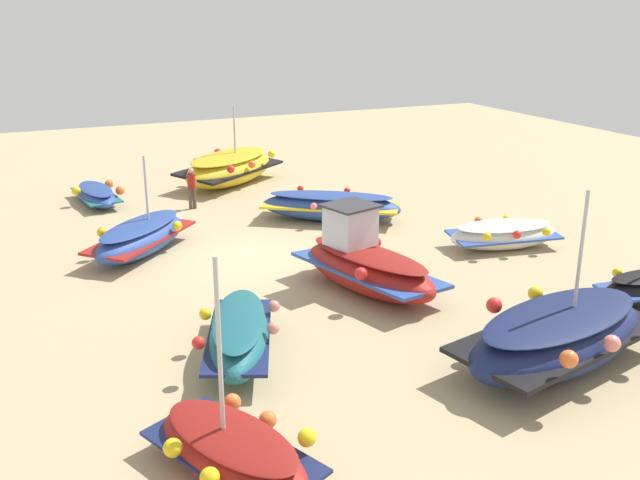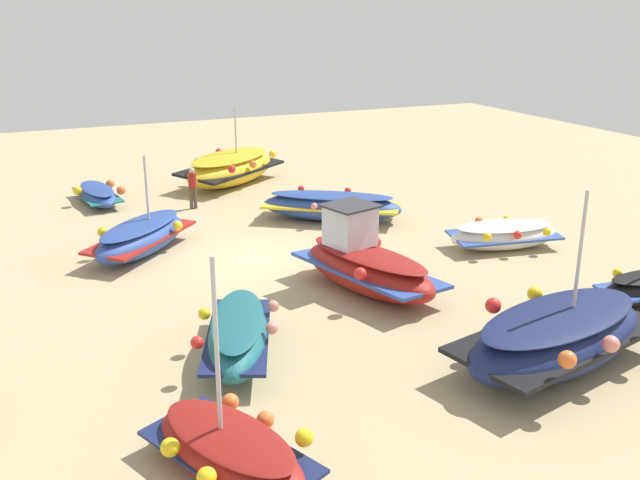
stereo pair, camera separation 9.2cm
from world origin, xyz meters
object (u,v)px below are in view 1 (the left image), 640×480
(fishing_boat_7, at_px, (239,334))
(fishing_boat_4, at_px, (559,336))
(fishing_boat_0, at_px, (230,168))
(fishing_boat_5, at_px, (232,451))
(fishing_boat_1, at_px, (366,264))
(person_walking, at_px, (192,185))
(fishing_boat_2, at_px, (331,206))
(fishing_boat_6, at_px, (141,237))
(fishing_boat_3, at_px, (504,234))
(fishing_boat_9, at_px, (96,195))

(fishing_boat_7, bearing_deg, fishing_boat_4, -96.35)
(fishing_boat_0, height_order, fishing_boat_5, fishing_boat_5)
(fishing_boat_1, distance_m, person_walking, 10.51)
(fishing_boat_2, distance_m, fishing_boat_6, 7.18)
(fishing_boat_5, bearing_deg, person_walking, 145.12)
(fishing_boat_7, distance_m, person_walking, 12.81)
(person_walking, bearing_deg, fishing_boat_5, -7.81)
(fishing_boat_5, bearing_deg, fishing_boat_7, 137.73)
(fishing_boat_3, height_order, fishing_boat_7, fishing_boat_7)
(fishing_boat_2, bearing_deg, person_walking, -6.28)
(fishing_boat_5, relative_size, fishing_boat_9, 1.08)
(fishing_boat_6, distance_m, fishing_boat_9, 6.92)
(fishing_boat_3, xyz_separation_m, person_walking, (8.86, 8.09, 0.48))
(fishing_boat_0, relative_size, fishing_boat_2, 1.07)
(fishing_boat_3, height_order, fishing_boat_4, fishing_boat_4)
(fishing_boat_3, bearing_deg, fishing_boat_2, -43.84)
(fishing_boat_3, bearing_deg, fishing_boat_5, 43.34)
(fishing_boat_9, bearing_deg, fishing_boat_0, 92.28)
(person_walking, bearing_deg, fishing_boat_7, -5.33)
(fishing_boat_4, xyz_separation_m, fishing_boat_5, (-0.74, 7.70, -0.26))
(fishing_boat_9, bearing_deg, fishing_boat_2, 45.22)
(fishing_boat_2, bearing_deg, fishing_boat_6, 41.67)
(fishing_boat_0, distance_m, fishing_boat_5, 20.84)
(fishing_boat_3, xyz_separation_m, fishing_boat_4, (-7.06, 4.06, 0.27))
(fishing_boat_7, bearing_deg, fishing_boat_1, -40.75)
(fishing_boat_0, xyz_separation_m, fishing_boat_7, (-15.84, 4.76, -0.20))
(fishing_boat_5, distance_m, person_walking, 17.06)
(fishing_boat_7, bearing_deg, fishing_boat_6, 26.16)
(fishing_boat_1, xyz_separation_m, fishing_boat_5, (-6.39, 5.94, -0.30))
(fishing_boat_1, xyz_separation_m, person_walking, (10.26, 2.26, 0.17))
(fishing_boat_2, relative_size, fishing_boat_6, 1.27)
(fishing_boat_1, distance_m, fishing_boat_3, 6.00)
(fishing_boat_0, height_order, fishing_boat_9, fishing_boat_0)
(fishing_boat_9, bearing_deg, fishing_boat_7, -2.23)
(fishing_boat_0, distance_m, person_walking, 4.12)
(fishing_boat_3, relative_size, fishing_boat_5, 0.99)
(fishing_boat_9, xyz_separation_m, person_walking, (-2.33, -3.32, 0.56))
(person_walking, bearing_deg, fishing_boat_2, 53.96)
(fishing_boat_0, xyz_separation_m, fishing_boat_1, (-13.49, 0.29, 0.02))
(fishing_boat_0, xyz_separation_m, person_walking, (-3.23, 2.55, 0.19))
(fishing_boat_3, xyz_separation_m, fishing_boat_7, (-3.75, 10.30, 0.09))
(fishing_boat_0, xyz_separation_m, fishing_boat_2, (-6.90, -1.72, -0.18))
(fishing_boat_4, relative_size, fishing_boat_6, 1.35)
(fishing_boat_1, relative_size, fishing_boat_2, 0.95)
(fishing_boat_0, relative_size, fishing_boat_3, 1.46)
(fishing_boat_1, distance_m, fishing_boat_6, 7.65)
(fishing_boat_1, xyz_separation_m, fishing_boat_7, (-2.35, 4.47, -0.22))
(fishing_boat_5, relative_size, fishing_boat_6, 0.93)
(fishing_boat_2, bearing_deg, fishing_boat_4, 123.29)
(fishing_boat_5, relative_size, person_walking, 2.43)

